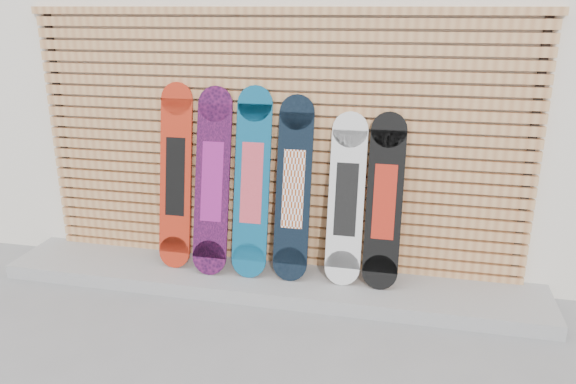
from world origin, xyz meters
name	(u,v)px	position (x,y,z in m)	size (l,w,h in m)	color
ground	(265,331)	(0.00, 0.00, 0.00)	(80.00, 80.00, 0.00)	gray
building	(377,49)	(0.50, 3.50, 1.80)	(12.00, 5.00, 3.60)	silver
concrete_step	(268,280)	(-0.15, 0.68, 0.06)	(4.60, 0.70, 0.12)	gray
slat_wall	(275,142)	(-0.15, 0.97, 1.21)	(4.26, 0.08, 2.29)	#BC804E
snowboard_0	(176,177)	(-0.98, 0.78, 0.91)	(0.28, 0.33, 1.58)	#B02712
snowboard_1	(212,182)	(-0.64, 0.75, 0.90)	(0.30, 0.40, 1.56)	black
snowboard_2	(252,183)	(-0.30, 0.76, 0.90)	(0.30, 0.37, 1.57)	navy
snowboard_3	(293,189)	(0.05, 0.77, 0.87)	(0.29, 0.35, 1.51)	black
snowboard_4	(346,200)	(0.49, 0.78, 0.81)	(0.29, 0.33, 1.39)	silver
snowboard_5	(384,202)	(0.79, 0.77, 0.82)	(0.29, 0.34, 1.40)	black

